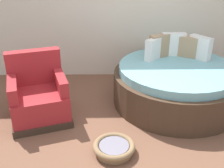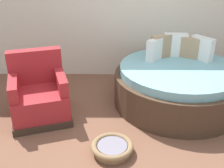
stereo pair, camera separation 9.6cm
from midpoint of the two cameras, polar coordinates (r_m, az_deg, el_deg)
The scene contains 4 objects.
ground_plane at distance 3.64m, azimuth 2.94°, elevation -11.31°, with size 8.00×8.00×0.02m, color brown.
round_daybed at distance 4.40m, azimuth 12.62°, elevation 0.11°, with size 1.97×1.97×1.00m.
red_armchair at distance 4.04m, azimuth -15.74°, elevation -2.57°, with size 1.00×1.00×0.94m.
pet_basket at distance 3.36m, azimuth -0.40°, elevation -13.18°, with size 0.51×0.51×0.13m.
Camera 1 is at (-0.28, -2.89, 2.18)m, focal length 43.76 mm.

